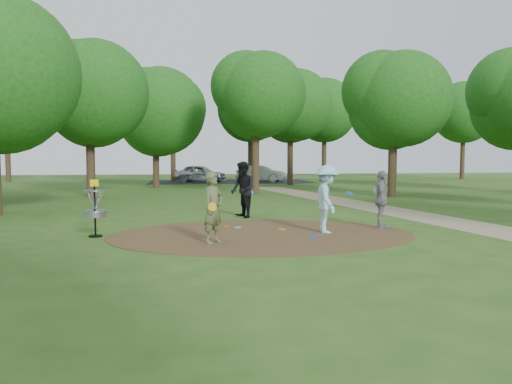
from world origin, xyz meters
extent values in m
plane|color=#2D5119|center=(0.00, 0.00, 0.00)|extent=(100.00, 100.00, 0.00)
cylinder|color=#47301C|center=(0.00, 0.00, 0.01)|extent=(8.40, 8.40, 0.02)
cube|color=#8C7A5B|center=(6.50, 2.00, 0.01)|extent=(7.55, 39.89, 0.01)
cube|color=black|center=(2.00, 30.00, 0.00)|extent=(14.00, 8.00, 0.01)
imported|color=#536037|center=(-1.42, -1.19, 0.89)|extent=(0.74, 0.77, 1.77)
cylinder|color=gold|center=(-1.46, -1.43, 0.93)|extent=(0.22, 0.11, 0.22)
imported|color=#9AD6E6|center=(1.84, 0.03, 0.96)|extent=(0.79, 1.29, 1.92)
cylinder|color=blue|center=(2.50, 0.05, 1.12)|extent=(0.30, 0.30, 0.08)
imported|color=black|center=(-0.07, 3.96, 1.00)|extent=(1.01, 1.15, 1.99)
cylinder|color=#0D74ED|center=(0.21, 4.01, 0.89)|extent=(0.22, 0.07, 0.22)
imported|color=gray|center=(3.71, 0.63, 0.87)|extent=(0.74, 1.11, 1.75)
cylinder|color=white|center=(3.58, 0.69, 1.12)|extent=(0.23, 0.12, 0.22)
cylinder|color=#1CD5E3|center=(-0.54, 1.34, 0.03)|extent=(0.22, 0.22, 0.02)
cylinder|color=#0D3BE4|center=(1.25, -0.71, 0.03)|extent=(0.22, 0.22, 0.02)
cylinder|color=#B84212|center=(-0.86, 1.57, 0.03)|extent=(0.22, 0.22, 0.02)
imported|color=#A1A4A9|center=(-0.66, 29.68, 0.75)|extent=(4.74, 3.12, 1.50)
imported|color=#94979B|center=(4.65, 29.69, 0.70)|extent=(4.51, 3.08, 1.41)
cylinder|color=orange|center=(0.70, 0.74, 0.03)|extent=(0.22, 0.22, 0.02)
cylinder|color=black|center=(-4.50, 0.30, 0.68)|extent=(0.05, 0.05, 1.35)
cylinder|color=black|center=(-4.50, 0.30, 0.02)|extent=(0.36, 0.36, 0.04)
cylinder|color=gray|center=(-4.50, 0.30, 0.62)|extent=(0.60, 0.60, 0.16)
torus|color=gray|center=(-4.50, 0.30, 0.70)|extent=(0.63, 0.63, 0.03)
torus|color=gray|center=(-4.50, 0.30, 1.25)|extent=(0.58, 0.58, 0.02)
cube|color=yellow|center=(-4.50, 0.30, 1.45)|extent=(0.22, 0.02, 0.18)
cylinder|color=#332316|center=(-7.00, 14.00, 1.90)|extent=(0.44, 0.44, 3.80)
sphere|color=#194913|center=(-7.00, 14.00, 5.31)|extent=(5.47, 5.47, 5.47)
cylinder|color=#332316|center=(2.00, 15.00, 2.09)|extent=(0.44, 0.44, 4.18)
sphere|color=#194913|center=(2.00, 15.00, 5.50)|extent=(4.81, 4.81, 4.81)
cylinder|color=#332316|center=(9.00, 12.00, 1.80)|extent=(0.44, 0.44, 3.61)
sphere|color=#194913|center=(9.00, 12.00, 5.00)|extent=(5.07, 5.07, 5.07)
cylinder|color=#332316|center=(-4.00, 22.00, 1.71)|extent=(0.44, 0.44, 3.42)
sphere|color=#194913|center=(-4.00, 22.00, 5.09)|extent=(6.07, 6.07, 6.07)
cylinder|color=#332316|center=(6.00, 24.00, 2.19)|extent=(0.44, 0.44, 4.37)
sphere|color=#194913|center=(6.00, 24.00, 5.87)|extent=(5.46, 5.46, 5.46)
camera|label=1|loc=(-2.16, -13.48, 2.14)|focal=35.00mm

